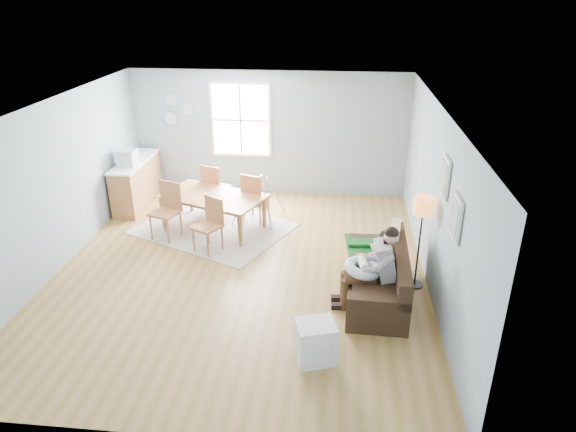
# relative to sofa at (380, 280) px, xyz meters

# --- Properties ---
(room) EXTENTS (8.40, 9.40, 3.90)m
(room) POSITION_rel_sofa_xyz_m (-2.23, 0.59, 2.14)
(room) COLOR olive
(window) EXTENTS (1.32, 0.08, 1.62)m
(window) POSITION_rel_sofa_xyz_m (-2.83, 4.06, 1.37)
(window) COLOR white
(window) RESTS_ON room
(pictures) EXTENTS (0.05, 1.34, 0.74)m
(pictures) POSITION_rel_sofa_xyz_m (0.74, -0.46, 1.57)
(pictures) COLOR white
(pictures) RESTS_ON room
(wall_plates) EXTENTS (0.67, 0.02, 0.66)m
(wall_plates) POSITION_rel_sofa_xyz_m (-4.23, 4.06, 1.55)
(wall_plates) COLOR #9AB1B8
(wall_plates) RESTS_ON room
(sofa) EXTENTS (0.91, 2.01, 0.80)m
(sofa) POSITION_rel_sofa_xyz_m (0.00, 0.00, 0.00)
(sofa) COLOR black
(sofa) RESTS_ON room
(green_throw) EXTENTS (0.97, 0.84, 0.04)m
(green_throw) POSITION_rel_sofa_xyz_m (-0.06, 0.66, 0.23)
(green_throw) COLOR #135718
(green_throw) RESTS_ON sofa
(beige_pillow) EXTENTS (0.20, 0.49, 0.48)m
(beige_pillow) POSITION_rel_sofa_xyz_m (0.22, 0.51, 0.45)
(beige_pillow) COLOR tan
(beige_pillow) RESTS_ON sofa
(father) EXTENTS (0.91, 0.43, 1.29)m
(father) POSITION_rel_sofa_xyz_m (-0.14, -0.28, 0.40)
(father) COLOR gray
(father) RESTS_ON sofa
(nursing_pillow) EXTENTS (0.61, 0.60, 0.22)m
(nursing_pillow) POSITION_rel_sofa_xyz_m (-0.28, -0.27, 0.35)
(nursing_pillow) COLOR silver
(nursing_pillow) RESTS_ON father
(infant) EXTENTS (0.16, 0.36, 0.13)m
(infant) POSITION_rel_sofa_xyz_m (-0.28, -0.24, 0.42)
(infant) COLOR white
(infant) RESTS_ON nursing_pillow
(toddler) EXTENTS (0.53, 0.30, 0.82)m
(toddler) POSITION_rel_sofa_xyz_m (-0.07, 0.19, 0.40)
(toddler) COLOR white
(toddler) RESTS_ON sofa
(floor_lamp) EXTENTS (0.30, 0.30, 1.50)m
(floor_lamp) POSITION_rel_sofa_xyz_m (0.57, 0.36, 0.96)
(floor_lamp) COLOR black
(floor_lamp) RESTS_ON room
(storage_cube) EXTENTS (0.58, 0.54, 0.53)m
(storage_cube) POSITION_rel_sofa_xyz_m (-0.90, -1.53, -0.02)
(storage_cube) COLOR white
(storage_cube) RESTS_ON room
(rug) EXTENTS (3.34, 3.02, 0.01)m
(rug) POSITION_rel_sofa_xyz_m (-3.05, 2.06, -0.28)
(rug) COLOR #A19B93
(rug) RESTS_ON room
(dining_table) EXTENTS (2.17, 1.68, 0.67)m
(dining_table) POSITION_rel_sofa_xyz_m (-3.05, 2.06, 0.05)
(dining_table) COLOR brown
(dining_table) RESTS_ON rug
(chair_sw) EXTENTS (0.61, 0.61, 1.05)m
(chair_sw) POSITION_rel_sofa_xyz_m (-3.78, 1.67, 0.32)
(chair_sw) COLOR #A16637
(chair_sw) RESTS_ON rug
(chair_se) EXTENTS (0.60, 0.60, 0.97)m
(chair_se) POSITION_rel_sofa_xyz_m (-2.88, 1.24, 0.27)
(chair_se) COLOR #A16637
(chair_se) RESTS_ON rug
(chair_nw) EXTENTS (0.59, 0.59, 1.02)m
(chair_nw) POSITION_rel_sofa_xyz_m (-3.21, 2.87, 0.30)
(chair_nw) COLOR #A16637
(chair_nw) RESTS_ON rug
(chair_ne) EXTENTS (0.58, 0.58, 1.01)m
(chair_ne) POSITION_rel_sofa_xyz_m (-2.32, 2.46, 0.30)
(chair_ne) COLOR #A16637
(chair_ne) RESTS_ON rug
(counter) EXTENTS (0.52, 1.76, 0.98)m
(counter) POSITION_rel_sofa_xyz_m (-4.93, 3.09, 0.21)
(counter) COLOR brown
(counter) RESTS_ON room
(monitor) EXTENTS (0.36, 0.34, 0.33)m
(monitor) POSITION_rel_sofa_xyz_m (-4.91, 2.76, 0.86)
(monitor) COLOR #BBBBC1
(monitor) RESTS_ON counter
(baby_swing) EXTENTS (1.01, 1.02, 0.87)m
(baby_swing) POSITION_rel_sofa_xyz_m (-2.23, 2.56, 0.11)
(baby_swing) COLOR #BBBBC1
(baby_swing) RESTS_ON room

